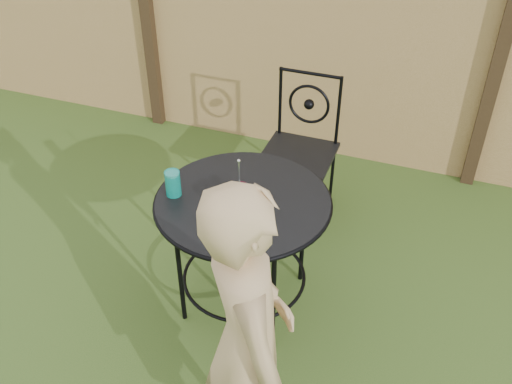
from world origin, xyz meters
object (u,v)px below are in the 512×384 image
patio_table (243,220)px  patio_chair (301,144)px  salad_plate (238,207)px  diner (248,341)px

patio_table → patio_chair: size_ratio=0.97×
patio_chair → salad_plate: (-0.03, -1.04, 0.23)m
patio_table → patio_chair: bearing=88.2°
patio_chair → diner: diner is taller
diner → salad_plate: bearing=-8.7°
patio_table → patio_chair: (0.03, 0.96, -0.08)m
patio_chair → salad_plate: patio_chair is taller
patio_table → salad_plate: (0.00, -0.08, 0.15)m
patio_table → diner: bearing=-67.3°
patio_table → salad_plate: 0.17m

